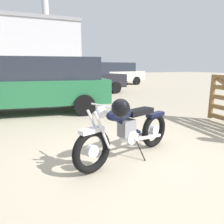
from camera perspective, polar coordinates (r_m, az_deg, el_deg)
The scene contains 8 objects.
ground_plane at distance 3.63m, azimuth 5.62°, elevation -11.62°, with size 80.00×80.00×0.00m, color tan.
vintage_motorcycle at distance 3.32m, azimuth 3.93°, elevation -4.85°, with size 2.00×0.96×1.07m.
silver_sedan_mid at distance 7.14m, azimuth -19.85°, elevation 7.35°, with size 4.90×2.47×1.74m.
blue_hatchback_right at distance 11.65m, azimuth -6.96°, elevation 9.12°, with size 4.40×2.36×1.67m.
red_hatchback_near at distance 16.98m, azimuth 0.47°, elevation 10.54°, with size 4.87×2.37×1.74m.
pale_sedan_back at distance 18.52m, azimuth -10.28°, elevation 10.43°, with size 4.07×2.19×1.78m.
dark_sedan_left at distance 17.55m, azimuth -23.97°, elevation 9.56°, with size 4.91×2.48×1.74m.
industrial_building at distance 39.56m, azimuth -23.64°, elevation 15.64°, with size 18.39×12.10×19.68m.
Camera 1 is at (-1.66, -2.88, 1.47)m, focal length 33.74 mm.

